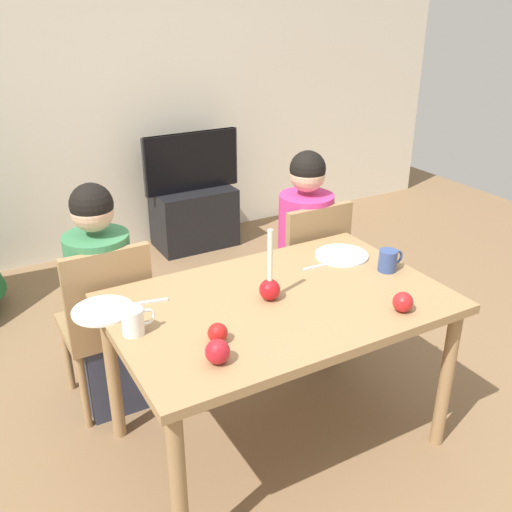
# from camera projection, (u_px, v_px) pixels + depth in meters

# --- Properties ---
(ground_plane) EXTENTS (7.68, 7.68, 0.00)m
(ground_plane) POSITION_uv_depth(u_px,v_px,m) (277.00, 437.00, 2.73)
(ground_plane) COLOR brown
(back_wall) EXTENTS (6.40, 0.10, 2.60)m
(back_wall) POSITION_uv_depth(u_px,v_px,m) (97.00, 85.00, 4.24)
(back_wall) COLOR beige
(back_wall) RESTS_ON ground
(dining_table) EXTENTS (1.40, 0.90, 0.75)m
(dining_table) POSITION_uv_depth(u_px,v_px,m) (279.00, 316.00, 2.45)
(dining_table) COLOR #99754C
(dining_table) RESTS_ON ground
(chair_left) EXTENTS (0.40, 0.40, 0.90)m
(chair_left) POSITION_uv_depth(u_px,v_px,m) (107.00, 318.00, 2.74)
(chair_left) COLOR #99754C
(chair_left) RESTS_ON ground
(chair_right) EXTENTS (0.40, 0.40, 0.90)m
(chair_right) POSITION_uv_depth(u_px,v_px,m) (307.00, 267.00, 3.25)
(chair_right) COLOR #99754C
(chair_right) RESTS_ON ground
(person_left_child) EXTENTS (0.30, 0.30, 1.17)m
(person_left_child) POSITION_uv_depth(u_px,v_px,m) (104.00, 305.00, 2.74)
(person_left_child) COLOR #33384C
(person_left_child) RESTS_ON ground
(person_right_child) EXTENTS (0.30, 0.30, 1.17)m
(person_right_child) POSITION_uv_depth(u_px,v_px,m) (304.00, 255.00, 3.25)
(person_right_child) COLOR #33384C
(person_right_child) RESTS_ON ground
(tv_stand) EXTENTS (0.64, 0.40, 0.48)m
(tv_stand) POSITION_uv_depth(u_px,v_px,m) (194.00, 218.00, 4.72)
(tv_stand) COLOR black
(tv_stand) RESTS_ON ground
(tv) EXTENTS (0.79, 0.05, 0.46)m
(tv) POSITION_uv_depth(u_px,v_px,m) (192.00, 162.00, 4.52)
(tv) COLOR black
(tv) RESTS_ON tv_stand
(candle_centerpiece) EXTENTS (0.09, 0.09, 0.32)m
(candle_centerpiece) POSITION_uv_depth(u_px,v_px,m) (270.00, 285.00, 2.39)
(candle_centerpiece) COLOR red
(candle_centerpiece) RESTS_ON dining_table
(plate_left) EXTENTS (0.25, 0.25, 0.01)m
(plate_left) POSITION_uv_depth(u_px,v_px,m) (103.00, 311.00, 2.32)
(plate_left) COLOR white
(plate_left) RESTS_ON dining_table
(plate_right) EXTENTS (0.26, 0.26, 0.01)m
(plate_right) POSITION_uv_depth(u_px,v_px,m) (342.00, 255.00, 2.81)
(plate_right) COLOR silver
(plate_right) RESTS_ON dining_table
(mug_left) EXTENTS (0.13, 0.08, 0.10)m
(mug_left) POSITION_uv_depth(u_px,v_px,m) (134.00, 321.00, 2.16)
(mug_left) COLOR white
(mug_left) RESTS_ON dining_table
(mug_right) EXTENTS (0.13, 0.08, 0.10)m
(mug_right) POSITION_uv_depth(u_px,v_px,m) (388.00, 260.00, 2.65)
(mug_right) COLOR #33477F
(mug_right) RESTS_ON dining_table
(fork_left) EXTENTS (0.18, 0.05, 0.01)m
(fork_left) POSITION_uv_depth(u_px,v_px,m) (146.00, 302.00, 2.38)
(fork_left) COLOR silver
(fork_left) RESTS_ON dining_table
(fork_right) EXTENTS (0.18, 0.02, 0.01)m
(fork_right) POSITION_uv_depth(u_px,v_px,m) (320.00, 266.00, 2.70)
(fork_right) COLOR silver
(fork_right) RESTS_ON dining_table
(apple_near_candle) EXTENTS (0.08, 0.08, 0.08)m
(apple_near_candle) POSITION_uv_depth(u_px,v_px,m) (218.00, 333.00, 2.11)
(apple_near_candle) COLOR red
(apple_near_candle) RESTS_ON dining_table
(apple_by_left_plate) EXTENTS (0.09, 0.09, 0.09)m
(apple_by_left_plate) POSITION_uv_depth(u_px,v_px,m) (218.00, 352.00, 1.99)
(apple_by_left_plate) COLOR #B11922
(apple_by_left_plate) RESTS_ON dining_table
(apple_by_right_mug) EXTENTS (0.08, 0.08, 0.08)m
(apple_by_right_mug) POSITION_uv_depth(u_px,v_px,m) (403.00, 302.00, 2.31)
(apple_by_right_mug) COLOR red
(apple_by_right_mug) RESTS_ON dining_table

